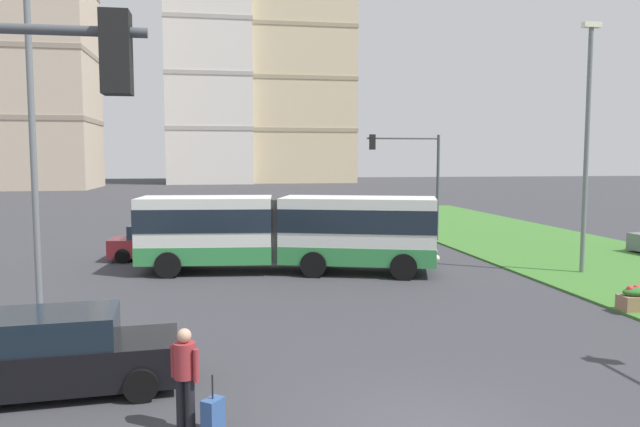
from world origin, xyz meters
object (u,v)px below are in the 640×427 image
traffic_light_far_right (414,168)px  streetlight_left (32,124)px  rolling_suitcase (213,415)px  apartment_tower_centre (293,59)px  pedestrian_crossing (185,372)px  flower_planter_2 (638,298)px  streetlight_median (587,139)px  articulated_bus (287,231)px  car_black_sedan (60,354)px  apartment_tower_west (30,22)px  apartment_tower_westcentre (209,54)px  car_maroon_sedan (160,243)px

traffic_light_far_right → streetlight_left: streetlight_left is taller
rolling_suitcase → apartment_tower_centre: apartment_tower_centre is taller
pedestrian_crossing → streetlight_left: (-4.45, 7.96, 4.48)m
flower_planter_2 → apartment_tower_centre: size_ratio=0.02×
streetlight_median → rolling_suitcase: bearing=-140.7°
apartment_tower_centre → articulated_bus: bearing=-97.3°
car_black_sedan → streetlight_left: streetlight_left is taller
flower_planter_2 → apartment_tower_west: bearing=115.7°
traffic_light_far_right → apartment_tower_westcentre: (-11.60, 82.14, 19.18)m
car_black_sedan → streetlight_median: size_ratio=0.47×
apartment_tower_west → pedestrian_crossing: bearing=-73.2°
articulated_bus → apartment_tower_centre: bearing=82.7°
flower_planter_2 → apartment_tower_westcentre: apartment_tower_westcentre is taller
apartment_tower_westcentre → streetlight_median: bearing=-80.6°
streetlight_left → car_black_sedan: bearing=-71.5°
rolling_suitcase → flower_planter_2: bearing=25.6°
car_maroon_sedan → traffic_light_far_right: bearing=15.0°
pedestrian_crossing → apartment_tower_westcentre: apartment_tower_westcentre is taller
car_maroon_sedan → apartment_tower_west: bearing=109.3°
car_black_sedan → apartment_tower_centre: bearing=80.4°
car_maroon_sedan → car_black_sedan: bearing=-91.8°
flower_planter_2 → streetlight_left: size_ratio=0.11×
streetlight_left → streetlight_median: bearing=10.2°
streetlight_median → traffic_light_far_right: bearing=110.4°
apartment_tower_westcentre → apartment_tower_centre: 15.62m
streetlight_left → apartment_tower_west: apartment_tower_west is taller
articulated_bus → apartment_tower_west: size_ratio=0.25×
apartment_tower_westcentre → apartment_tower_centre: size_ratio=1.01×
apartment_tower_centre → flower_planter_2: bearing=-91.3°
apartment_tower_west → articulated_bus: bearing=-68.0°
flower_planter_2 → apartment_tower_westcentre: (-13.35, 97.68, 22.77)m
articulated_bus → rolling_suitcase: size_ratio=12.32×
traffic_light_far_right → articulated_bus: bearing=-136.0°
traffic_light_far_right → apartment_tower_centre: bearing=87.3°
articulated_bus → car_black_sedan: size_ratio=2.64×
flower_planter_2 → apartment_tower_west: (-38.70, 80.42, 23.86)m
articulated_bus → streetlight_left: streetlight_left is taller
traffic_light_far_right → apartment_tower_westcentre: apartment_tower_westcentre is taller
articulated_bus → apartment_tower_westcentre: 92.23m
car_maroon_sedan → pedestrian_crossing: 17.88m
car_maroon_sedan → flower_planter_2: 19.05m
articulated_bus → apartment_tower_west: apartment_tower_west is taller
car_black_sedan → articulated_bus: bearing=63.7°
streetlight_left → flower_planter_2: bearing=-7.5°
articulated_bus → apartment_tower_west: 81.23m
car_black_sedan → pedestrian_crossing: (2.49, -2.12, 0.25)m
flower_planter_2 → pedestrian_crossing: bearing=-155.9°
apartment_tower_westcentre → streetlight_left: bearing=-92.3°
articulated_bus → car_maroon_sedan: bearing=142.9°
pedestrian_crossing → apartment_tower_centre: bearing=81.9°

